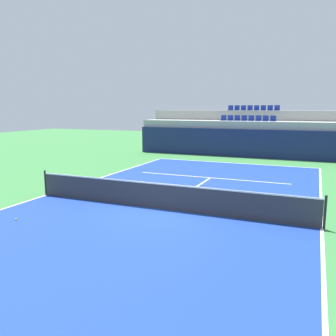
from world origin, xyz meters
TOP-DOWN VIEW (x-y plane):
  - ground_plane at (0.00, 0.00)m, footprint 80.00×80.00m
  - court_surface at (0.00, 0.00)m, footprint 11.00×24.00m
  - baseline_far at (0.00, 11.95)m, footprint 11.00×0.10m
  - sideline_left at (-5.45, 0.00)m, footprint 0.10×24.00m
  - sideline_right at (5.45, 0.00)m, footprint 0.10×24.00m
  - service_line_far at (0.00, 6.40)m, footprint 8.26×0.10m
  - centre_service_line at (0.00, 3.20)m, footprint 0.10×6.40m
  - back_wall at (0.00, 15.20)m, footprint 17.16×0.30m
  - stands_tier_lower at (0.00, 16.55)m, footprint 17.16×2.40m
  - stands_tier_upper at (0.00, 18.95)m, footprint 17.16×2.40m
  - seating_row_lower at (0.00, 16.65)m, footprint 4.34×0.44m
  - seating_row_upper at (0.00, 19.05)m, footprint 4.34×0.44m
  - tennis_net at (0.00, 0.00)m, footprint 11.08×0.08m
  - tennis_ball_1 at (-3.96, -3.12)m, footprint 0.07×0.07m

SIDE VIEW (x-z plane):
  - ground_plane at x=0.00m, z-range 0.00..0.00m
  - court_surface at x=0.00m, z-range 0.00..0.01m
  - baseline_far at x=0.00m, z-range 0.01..0.01m
  - sideline_left at x=-5.45m, z-range 0.01..0.01m
  - sideline_right at x=5.45m, z-range 0.01..0.01m
  - service_line_far at x=0.00m, z-range 0.01..0.01m
  - centre_service_line at x=0.00m, z-range 0.01..0.01m
  - tennis_ball_1 at x=-3.96m, z-range 0.01..0.08m
  - tennis_net at x=0.00m, z-range -0.03..1.04m
  - back_wall at x=0.00m, z-range 0.00..2.15m
  - stands_tier_lower at x=0.00m, z-range 0.00..2.72m
  - stands_tier_upper at x=0.00m, z-range 0.00..3.53m
  - seating_row_lower at x=0.00m, z-range 2.63..3.07m
  - seating_row_upper at x=0.00m, z-range 3.43..3.87m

